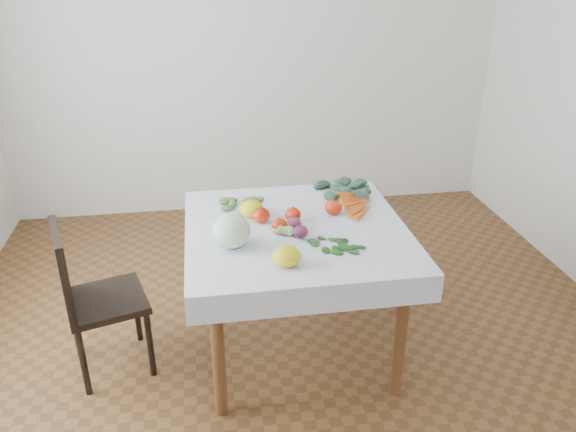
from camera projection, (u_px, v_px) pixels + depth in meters
name	position (u px, v px, depth m)	size (l,w,h in m)	color
ground	(295.00, 346.00, 3.20)	(4.00, 4.00, 0.00)	brown
back_wall	(253.00, 48.00, 4.41)	(4.00, 0.04, 2.70)	silver
table	(296.00, 245.00, 2.92)	(1.00, 1.00, 0.75)	brown
tablecloth	(296.00, 228.00, 2.88)	(1.12, 1.12, 0.01)	white
chair	(88.00, 292.00, 2.82)	(0.48, 0.48, 0.85)	black
cabbage	(231.00, 231.00, 2.66)	(0.18, 0.18, 0.16)	silver
tomato_a	(261.00, 215.00, 2.92)	(0.09, 0.09, 0.08)	red
tomato_b	(280.00, 225.00, 2.82)	(0.08, 0.08, 0.07)	red
tomato_c	(293.00, 215.00, 2.93)	(0.08, 0.08, 0.07)	red
tomato_d	(334.00, 207.00, 3.01)	(0.09, 0.09, 0.08)	red
heirloom_back	(251.00, 209.00, 2.98)	(0.13, 0.13, 0.09)	yellow
heirloom_front	(287.00, 256.00, 2.51)	(0.13, 0.13, 0.09)	yellow
onion_a	(294.00, 224.00, 2.84)	(0.08, 0.08, 0.07)	#501636
onion_b	(301.00, 232.00, 2.76)	(0.07, 0.07, 0.06)	#501636
tomatillo_cluster	(286.00, 230.00, 2.81)	(0.15, 0.09, 0.04)	#B1BC6C
carrot_bunch	(358.00, 203.00, 3.12)	(0.21, 0.37, 0.03)	orange
kale_bunch	(345.00, 189.00, 3.29)	(0.33, 0.25, 0.04)	#365844
basil_bunch	(338.00, 245.00, 2.69)	(0.27, 0.20, 0.01)	#1C4C17
dill_bunch	(242.00, 205.00, 3.10)	(0.24, 0.23, 0.03)	#447133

